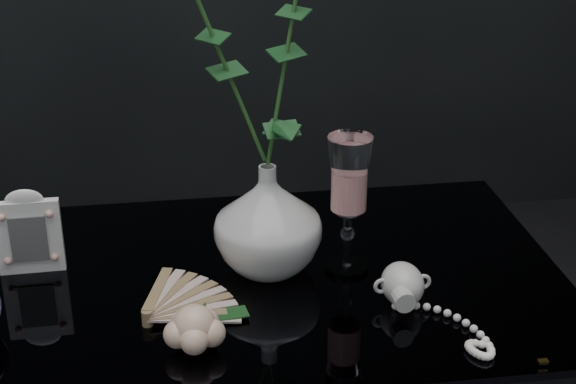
{
  "coord_description": "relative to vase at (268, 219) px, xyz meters",
  "views": [
    {
      "loc": [
        -0.06,
        -1.09,
        1.44
      ],
      "look_at": [
        0.1,
        0.0,
        0.92
      ],
      "focal_mm": 55.0,
      "sensor_mm": 36.0,
      "label": 1
    }
  ],
  "objects": [
    {
      "name": "vase",
      "position": [
        0.0,
        0.0,
        0.0
      ],
      "size": [
        0.16,
        0.16,
        0.17
      ],
      "primitive_type": "imported",
      "rotation": [
        0.0,
        0.0,
        -0.01
      ],
      "color": "silver",
      "rests_on": "table"
    },
    {
      "name": "wine_glass",
      "position": [
        0.12,
        -0.02,
        0.02
      ],
      "size": [
        0.08,
        0.08,
        0.22
      ],
      "primitive_type": null,
      "rotation": [
        0.0,
        0.0,
        0.19
      ],
      "color": "white",
      "rests_on": "table"
    },
    {
      "name": "picture_frame",
      "position": [
        -0.35,
        0.05,
        -0.02
      ],
      "size": [
        0.1,
        0.08,
        0.14
      ],
      "primitive_type": null,
      "rotation": [
        0.0,
        0.0,
        0.03
      ],
      "color": "white",
      "rests_on": "table"
    },
    {
      "name": "paper_fan",
      "position": [
        -0.18,
        -0.13,
        -0.07
      ],
      "size": [
        0.31,
        0.28,
        0.03
      ],
      "primitive_type": null,
      "rotation": [
        0.0,
        0.0,
        0.35
      ],
      "color": "beige",
      "rests_on": "table"
    },
    {
      "name": "loose_rose",
      "position": [
        -0.12,
        -0.19,
        -0.05
      ],
      "size": [
        0.19,
        0.22,
        0.06
      ],
      "primitive_type": null,
      "rotation": [
        0.0,
        0.0,
        -0.39
      ],
      "color": "#FDC3A3",
      "rests_on": "table"
    },
    {
      "name": "pearl_jar",
      "position": [
        0.18,
        -0.12,
        -0.05
      ],
      "size": [
        0.22,
        0.23,
        0.06
      ],
      "primitive_type": null,
      "rotation": [
        0.0,
        0.0,
        0.04
      ],
      "color": "silver",
      "rests_on": "table"
    },
    {
      "name": "roses",
      "position": [
        -0.01,
        0.01,
        0.3
      ],
      "size": [
        0.27,
        0.12,
        0.46
      ],
      "color": "beige",
      "rests_on": "vase"
    }
  ]
}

